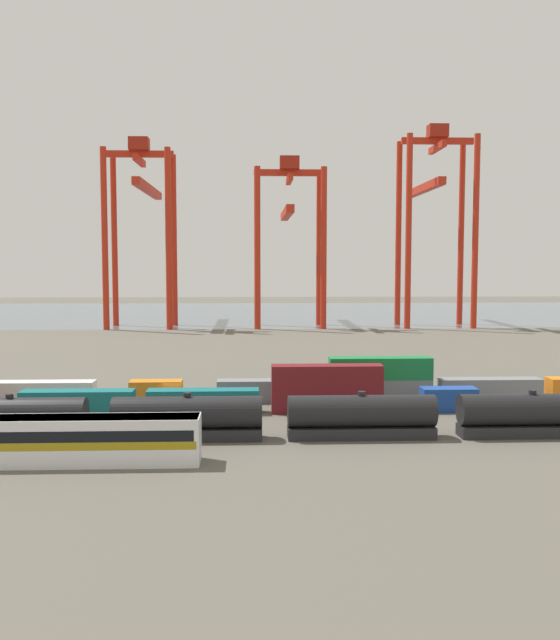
# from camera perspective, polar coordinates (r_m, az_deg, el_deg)

# --- Properties ---
(ground_plane) EXTENTS (420.00, 420.00, 0.00)m
(ground_plane) POSITION_cam_1_polar(r_m,az_deg,el_deg) (121.19, -6.63, -3.06)
(ground_plane) COLOR #5B564C
(harbour_water) EXTENTS (400.00, 110.00, 0.01)m
(harbour_water) POSITION_cam_1_polar(r_m,az_deg,el_deg) (226.26, -4.59, 0.57)
(harbour_water) COLOR slate
(harbour_water) RESTS_ON ground_plane
(freight_tank_row) EXTENTS (78.35, 2.93, 4.39)m
(freight_tank_row) POSITION_cam_1_polar(r_m,az_deg,el_deg) (65.56, -7.56, -7.89)
(freight_tank_row) COLOR #232326
(freight_tank_row) RESTS_ON ground_plane
(shipping_container_4) EXTENTS (12.10, 2.44, 2.60)m
(shipping_container_4) POSITION_cam_1_polar(r_m,az_deg,el_deg) (78.90, -16.18, -6.47)
(shipping_container_4) COLOR #146066
(shipping_container_4) RESTS_ON ground_plane
(shipping_container_5) EXTENTS (12.10, 2.44, 2.60)m
(shipping_container_5) POSITION_cam_1_polar(r_m,az_deg,el_deg) (76.79, -6.29, -6.61)
(shipping_container_5) COLOR #146066
(shipping_container_5) RESTS_ON ground_plane
(shipping_container_6) EXTENTS (12.10, 2.44, 2.60)m
(shipping_container_6) POSITION_cam_1_polar(r_m,az_deg,el_deg) (77.03, 3.84, -6.56)
(shipping_container_6) COLOR maroon
(shipping_container_6) RESTS_ON ground_plane
(shipping_container_7) EXTENTS (12.10, 2.44, 2.60)m
(shipping_container_7) POSITION_cam_1_polar(r_m,az_deg,el_deg) (76.56, 3.85, -4.65)
(shipping_container_7) COLOR maroon
(shipping_container_7) RESTS_ON shipping_container_6
(shipping_container_8) EXTENTS (6.04, 2.44, 2.60)m
(shipping_container_8) POSITION_cam_1_polar(r_m,az_deg,el_deg) (79.58, 13.61, -6.32)
(shipping_container_8) COLOR #1C4299
(shipping_container_8) RESTS_ON ground_plane
(shipping_container_11) EXTENTS (12.10, 2.44, 2.60)m
(shipping_container_11) POSITION_cam_1_polar(r_m,az_deg,el_deg) (85.97, -18.84, -5.62)
(shipping_container_11) COLOR silver
(shipping_container_11) RESTS_ON ground_plane
(shipping_container_12) EXTENTS (6.04, 2.44, 2.60)m
(shipping_container_12) POSITION_cam_1_polar(r_m,az_deg,el_deg) (83.19, -10.07, -5.78)
(shipping_container_12) COLOR orange
(shipping_container_12) RESTS_ON ground_plane
(shipping_container_13) EXTENTS (12.10, 2.44, 2.60)m
(shipping_container_13) POSITION_cam_1_polar(r_m,az_deg,el_deg) (82.44, -0.92, -5.80)
(shipping_container_13) COLOR slate
(shipping_container_13) RESTS_ON ground_plane
(shipping_container_14) EXTENTS (12.10, 2.44, 2.60)m
(shipping_container_14) POSITION_cam_1_polar(r_m,az_deg,el_deg) (83.77, 8.16, -5.68)
(shipping_container_14) COLOR slate
(shipping_container_14) RESTS_ON ground_plane
(shipping_container_15) EXTENTS (12.10, 2.44, 2.60)m
(shipping_container_15) POSITION_cam_1_polar(r_m,az_deg,el_deg) (83.35, 8.18, -3.92)
(shipping_container_15) COLOR #197538
(shipping_container_15) RESTS_ON shipping_container_14
(shipping_container_16) EXTENTS (12.10, 2.44, 2.60)m
(shipping_container_16) POSITION_cam_1_polar(r_m,az_deg,el_deg) (87.10, 16.75, -5.43)
(shipping_container_16) COLOR slate
(shipping_container_16) RESTS_ON ground_plane
(gantry_crane_west) EXTENTS (16.90, 41.48, 47.08)m
(gantry_crane_west) POSITION_cam_1_polar(r_m,az_deg,el_deg) (182.58, -11.18, 8.68)
(gantry_crane_west) COLOR red
(gantry_crane_west) RESTS_ON ground_plane
(gantry_crane_central) EXTENTS (17.80, 36.35, 42.70)m
(gantry_crane_central) POSITION_cam_1_polar(r_m,az_deg,el_deg) (179.81, 0.72, 7.76)
(gantry_crane_central) COLOR red
(gantry_crane_central) RESTS_ON ground_plane
(gantry_crane_east) EXTENTS (18.20, 37.21, 50.75)m
(gantry_crane_east) POSITION_cam_1_polar(r_m,az_deg,el_deg) (185.61, 12.43, 9.02)
(gantry_crane_east) COLOR red
(gantry_crane_east) RESTS_ON ground_plane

